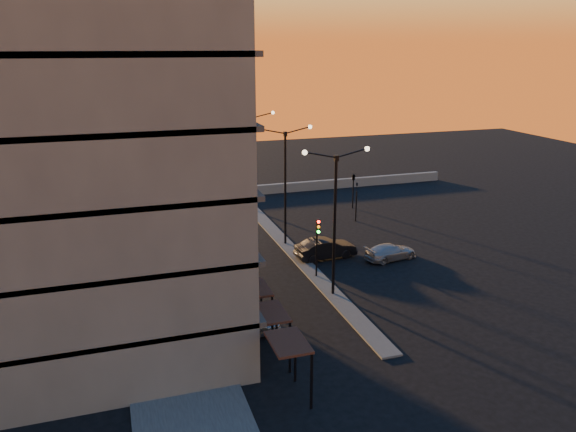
# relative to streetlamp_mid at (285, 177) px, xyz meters

# --- Properties ---
(ground) EXTENTS (120.00, 120.00, 0.00)m
(ground) POSITION_rel_streetlamp_mid_xyz_m (0.00, -10.00, -5.59)
(ground) COLOR black
(ground) RESTS_ON ground
(sidewalk_west) EXTENTS (5.00, 40.00, 0.12)m
(sidewalk_west) POSITION_rel_streetlamp_mid_xyz_m (-10.50, -6.00, -5.53)
(sidewalk_west) COLOR #464643
(sidewalk_west) RESTS_ON ground
(median) EXTENTS (1.20, 36.00, 0.12)m
(median) POSITION_rel_streetlamp_mid_xyz_m (0.00, 0.00, -5.53)
(median) COLOR #464643
(median) RESTS_ON ground
(parapet) EXTENTS (44.00, 0.50, 1.00)m
(parapet) POSITION_rel_streetlamp_mid_xyz_m (2.00, 16.00, -5.09)
(parapet) COLOR slate
(parapet) RESTS_ON ground
(building) EXTENTS (14.35, 17.08, 25.00)m
(building) POSITION_rel_streetlamp_mid_xyz_m (-14.00, -9.97, 6.32)
(building) COLOR #625E56
(building) RESTS_ON ground
(streetlamp_near) EXTENTS (4.32, 0.32, 9.51)m
(streetlamp_near) POSITION_rel_streetlamp_mid_xyz_m (0.00, -10.00, 0.00)
(streetlamp_near) COLOR black
(streetlamp_near) RESTS_ON ground
(streetlamp_mid) EXTENTS (4.32, 0.32, 9.51)m
(streetlamp_mid) POSITION_rel_streetlamp_mid_xyz_m (0.00, 0.00, 0.00)
(streetlamp_mid) COLOR black
(streetlamp_mid) RESTS_ON ground
(streetlamp_far) EXTENTS (4.32, 0.32, 9.51)m
(streetlamp_far) POSITION_rel_streetlamp_mid_xyz_m (0.00, 10.00, 0.00)
(streetlamp_far) COLOR black
(streetlamp_far) RESTS_ON ground
(traffic_light_main) EXTENTS (0.28, 0.44, 4.25)m
(traffic_light_main) POSITION_rel_streetlamp_mid_xyz_m (0.00, -7.13, -2.70)
(traffic_light_main) COLOR black
(traffic_light_main) RESTS_ON ground
(signal_east_a) EXTENTS (0.13, 0.16, 3.60)m
(signal_east_a) POSITION_rel_streetlamp_mid_xyz_m (8.00, 4.00, -3.66)
(signal_east_a) COLOR black
(signal_east_a) RESTS_ON ground
(signal_east_b) EXTENTS (0.42, 1.99, 3.60)m
(signal_east_b) POSITION_rel_streetlamp_mid_xyz_m (9.50, 8.00, -2.49)
(signal_east_b) COLOR black
(signal_east_b) RESTS_ON ground
(car_hatchback) EXTENTS (3.90, 2.05, 1.27)m
(car_hatchback) POSITION_rel_streetlamp_mid_xyz_m (-6.50, -13.51, -4.96)
(car_hatchback) COLOR #A1A5A8
(car_hatchback) RESTS_ON ground
(car_sedan) EXTENTS (4.75, 2.01, 1.52)m
(car_sedan) POSITION_rel_streetlamp_mid_xyz_m (1.97, -3.76, -4.83)
(car_sedan) COLOR black
(car_sedan) RESTS_ON ground
(car_wagon) EXTENTS (4.32, 2.32, 1.19)m
(car_wagon) POSITION_rel_streetlamp_mid_xyz_m (6.48, -5.51, -5.00)
(car_wagon) COLOR #9C9FA3
(car_wagon) RESTS_ON ground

